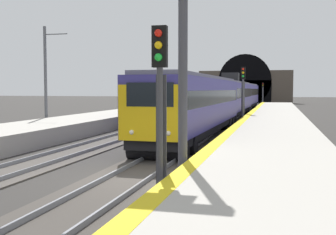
{
  "coord_description": "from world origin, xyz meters",
  "views": [
    {
      "loc": [
        -13.43,
        -4.8,
        3.08
      ],
      "look_at": [
        7.75,
        0.69,
        1.62
      ],
      "focal_mm": 45.48,
      "sensor_mm": 36.0,
      "label": 1
    }
  ],
  "objects_px": {
    "railway_signal_near": "(160,98)",
    "railway_signal_far": "(263,92)",
    "train_main_approaching": "(230,97)",
    "train_adjacent_platform": "(209,95)",
    "catenary_mast_near": "(46,77)",
    "railway_signal_mid": "(243,90)",
    "overhead_signal_gantry": "(49,6)"
  },
  "relations": [
    {
      "from": "train_main_approaching",
      "to": "train_adjacent_platform",
      "type": "distance_m",
      "value": 16.08
    },
    {
      "from": "railway_signal_near",
      "to": "railway_signal_mid",
      "type": "bearing_deg",
      "value": -180.0
    },
    {
      "from": "railway_signal_far",
      "to": "catenary_mast_near",
      "type": "relative_size",
      "value": 0.56
    },
    {
      "from": "railway_signal_near",
      "to": "catenary_mast_near",
      "type": "xyz_separation_m",
      "value": [
        17.94,
        13.83,
        1.09
      ]
    },
    {
      "from": "train_main_approaching",
      "to": "train_adjacent_platform",
      "type": "xyz_separation_m",
      "value": [
        15.37,
        4.72,
        -0.03
      ]
    },
    {
      "from": "railway_signal_near",
      "to": "overhead_signal_gantry",
      "type": "distance_m",
      "value": 5.46
    },
    {
      "from": "train_adjacent_platform",
      "to": "overhead_signal_gantry",
      "type": "xyz_separation_m",
      "value": [
        -47.33,
        -2.36,
        3.55
      ]
    },
    {
      "from": "train_main_approaching",
      "to": "railway_signal_near",
      "type": "xyz_separation_m",
      "value": [
        -33.87,
        -1.87,
        0.64
      ]
    },
    {
      "from": "overhead_signal_gantry",
      "to": "railway_signal_far",
      "type": "bearing_deg",
      "value": -3.32
    },
    {
      "from": "railway_signal_mid",
      "to": "railway_signal_far",
      "type": "xyz_separation_m",
      "value": [
        48.4,
        0.0,
        -0.45
      ]
    },
    {
      "from": "railway_signal_near",
      "to": "railway_signal_mid",
      "type": "height_order",
      "value": "railway_signal_mid"
    },
    {
      "from": "train_adjacent_platform",
      "to": "catenary_mast_near",
      "type": "height_order",
      "value": "catenary_mast_near"
    },
    {
      "from": "catenary_mast_near",
      "to": "railway_signal_mid",
      "type": "bearing_deg",
      "value": -58.35
    },
    {
      "from": "train_main_approaching",
      "to": "railway_signal_far",
      "type": "xyz_separation_m",
      "value": [
        40.99,
        -1.87,
        0.36
      ]
    },
    {
      "from": "train_adjacent_platform",
      "to": "overhead_signal_gantry",
      "type": "distance_m",
      "value": 47.52
    },
    {
      "from": "catenary_mast_near",
      "to": "train_adjacent_platform",
      "type": "bearing_deg",
      "value": -13.02
    },
    {
      "from": "railway_signal_far",
      "to": "catenary_mast_near",
      "type": "xyz_separation_m",
      "value": [
        -56.92,
        13.83,
        1.38
      ]
    },
    {
      "from": "railway_signal_far",
      "to": "train_main_approaching",
      "type": "bearing_deg",
      "value": -2.61
    },
    {
      "from": "railway_signal_mid",
      "to": "overhead_signal_gantry",
      "type": "distance_m",
      "value": 25.06
    },
    {
      "from": "railway_signal_mid",
      "to": "railway_signal_far",
      "type": "bearing_deg",
      "value": -180.0
    },
    {
      "from": "railway_signal_mid",
      "to": "railway_signal_far",
      "type": "distance_m",
      "value": 48.4
    },
    {
      "from": "train_main_approaching",
      "to": "railway_signal_mid",
      "type": "xyz_separation_m",
      "value": [
        -7.41,
        -1.87,
        0.81
      ]
    },
    {
      "from": "train_adjacent_platform",
      "to": "overhead_signal_gantry",
      "type": "height_order",
      "value": "overhead_signal_gantry"
    },
    {
      "from": "train_adjacent_platform",
      "to": "railway_signal_far",
      "type": "bearing_deg",
      "value": -15.18
    },
    {
      "from": "railway_signal_near",
      "to": "railway_signal_mid",
      "type": "distance_m",
      "value": 26.46
    },
    {
      "from": "railway_signal_near",
      "to": "catenary_mast_near",
      "type": "bearing_deg",
      "value": -142.37
    },
    {
      "from": "railway_signal_near",
      "to": "railway_signal_far",
      "type": "height_order",
      "value": "railway_signal_near"
    },
    {
      "from": "railway_signal_far",
      "to": "catenary_mast_near",
      "type": "bearing_deg",
      "value": -13.66
    },
    {
      "from": "railway_signal_near",
      "to": "catenary_mast_near",
      "type": "height_order",
      "value": "catenary_mast_near"
    },
    {
      "from": "train_main_approaching",
      "to": "railway_signal_near",
      "type": "relative_size",
      "value": 11.95
    },
    {
      "from": "train_main_approaching",
      "to": "catenary_mast_near",
      "type": "height_order",
      "value": "catenary_mast_near"
    },
    {
      "from": "train_adjacent_platform",
      "to": "overhead_signal_gantry",
      "type": "bearing_deg",
      "value": -177.9
    }
  ]
}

